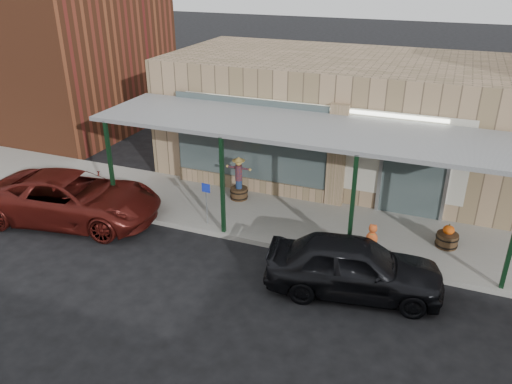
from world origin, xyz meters
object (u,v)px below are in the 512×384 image
at_px(handicap_sign, 206,198).
at_px(car_maroon, 73,198).
at_px(barrel_pumpkin, 447,238).
at_px(parked_sedan, 354,266).
at_px(barrel_scarecrow, 239,185).

distance_m(handicap_sign, car_maroon, 4.13).
xyz_separation_m(barrel_pumpkin, parked_sedan, (-2.01, -2.74, 0.32)).
relative_size(barrel_scarecrow, car_maroon, 0.27).
height_order(barrel_pumpkin, parked_sedan, parked_sedan).
height_order(barrel_pumpkin, handicap_sign, handicap_sign).
height_order(barrel_scarecrow, handicap_sign, barrel_scarecrow).
height_order(parked_sedan, car_maroon, parked_sedan).
relative_size(parked_sedan, car_maroon, 0.83).
distance_m(parked_sedan, car_maroon, 8.63).
distance_m(handicap_sign, parked_sedan, 4.86).
distance_m(barrel_scarecrow, barrel_pumpkin, 6.48).
height_order(handicap_sign, car_maroon, car_maroon).
height_order(barrel_scarecrow, barrel_pumpkin, barrel_scarecrow).
bearing_deg(barrel_scarecrow, parked_sedan, -20.68).
relative_size(handicap_sign, car_maroon, 0.25).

